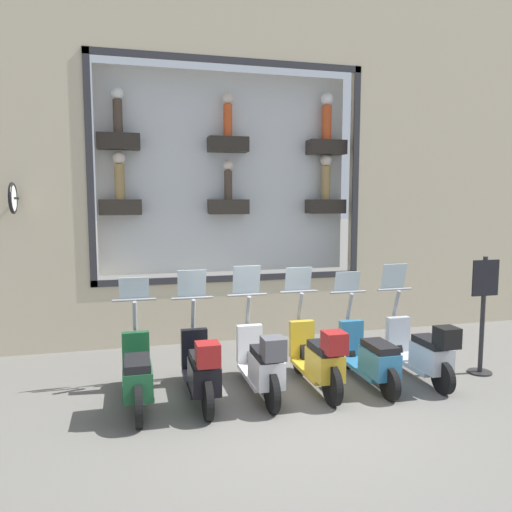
# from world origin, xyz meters

# --- Properties ---
(ground_plane) EXTENTS (120.00, 120.00, 0.00)m
(ground_plane) POSITION_xyz_m (0.00, 0.00, 0.00)
(ground_plane) COLOR #66635E
(building_facade) EXTENTS (1.18, 36.00, 8.48)m
(building_facade) POSITION_xyz_m (3.60, 0.00, 4.30)
(building_facade) COLOR beige
(building_facade) RESTS_ON ground_plane
(scooter_silver_0) EXTENTS (1.79, 0.61, 1.65)m
(scooter_silver_0) POSITION_xyz_m (0.56, -2.27, 0.46)
(scooter_silver_0) COLOR black
(scooter_silver_0) RESTS_ON ground_plane
(scooter_teal_1) EXTENTS (1.79, 0.60, 1.56)m
(scooter_teal_1) POSITION_xyz_m (0.63, -1.45, 0.41)
(scooter_teal_1) COLOR black
(scooter_teal_1) RESTS_ON ground_plane
(scooter_yellow_2) EXTENTS (1.81, 0.60, 1.65)m
(scooter_yellow_2) POSITION_xyz_m (0.58, -0.63, 0.48)
(scooter_yellow_2) COLOR black
(scooter_yellow_2) RESTS_ON ground_plane
(scooter_white_3) EXTENTS (1.80, 0.61, 1.70)m
(scooter_white_3) POSITION_xyz_m (0.58, 0.19, 0.48)
(scooter_white_3) COLOR black
(scooter_white_3) RESTS_ON ground_plane
(scooter_black_4) EXTENTS (1.80, 0.60, 1.67)m
(scooter_black_4) POSITION_xyz_m (0.57, 1.01, 0.47)
(scooter_black_4) COLOR black
(scooter_black_4) RESTS_ON ground_plane
(scooter_green_5) EXTENTS (1.81, 0.61, 1.59)m
(scooter_green_5) POSITION_xyz_m (0.63, 1.83, 0.44)
(scooter_green_5) COLOR black
(scooter_green_5) RESTS_ON ground_plane
(shop_sign_post) EXTENTS (0.36, 0.45, 1.82)m
(shop_sign_post) POSITION_xyz_m (0.64, -3.35, 0.99)
(shop_sign_post) COLOR #232326
(shop_sign_post) RESTS_ON ground_plane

